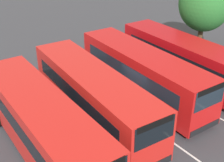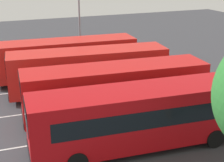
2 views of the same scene
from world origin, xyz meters
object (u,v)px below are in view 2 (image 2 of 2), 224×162
at_px(bus_center_left, 88,70).
at_px(bus_far_right, 141,116).
at_px(bus_center_right, 116,89).
at_px(bus_far_left, 65,58).
at_px(street_lamp, 80,19).

bearing_deg(bus_center_left, bus_far_right, 96.56).
relative_size(bus_center_right, bus_far_right, 1.00).
height_order(bus_far_left, bus_center_left, same).
bearing_deg(bus_center_right, bus_far_right, 90.89).
height_order(bus_center_right, bus_far_right, same).
bearing_deg(bus_center_left, bus_far_left, -72.85).
distance_m(bus_center_left, street_lamp, 8.37).
height_order(bus_center_right, street_lamp, street_lamp).
bearing_deg(bus_center_right, street_lamp, -92.08).
distance_m(bus_far_left, bus_center_right, 8.02).
distance_m(bus_center_left, bus_center_right, 4.29).
bearing_deg(bus_far_right, bus_far_left, -82.01).
height_order(bus_center_left, bus_far_right, same).
bearing_deg(street_lamp, bus_far_left, -19.09).
bearing_deg(bus_center_right, bus_center_left, -80.86).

